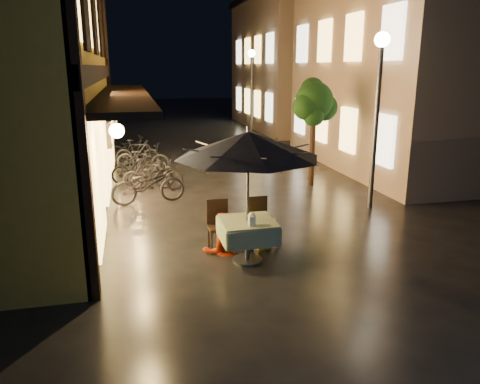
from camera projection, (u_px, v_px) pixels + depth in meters
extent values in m
plane|color=black|center=(281.00, 246.00, 9.28)|extent=(90.00, 90.00, 0.00)
cube|color=black|center=(98.00, 73.00, 11.42)|extent=(0.12, 11.00, 0.35)
cube|color=black|center=(124.00, 95.00, 11.69)|extent=(1.20, 10.50, 0.12)
cube|color=#FFC960|center=(92.00, 12.00, 10.15)|extent=(0.10, 0.90, 1.50)
cube|color=#FFC960|center=(99.00, 22.00, 12.50)|extent=(0.10, 0.90, 1.50)
cube|color=#FFC960|center=(103.00, 29.00, 14.85)|extent=(0.10, 0.90, 1.50)
cube|color=#FFC960|center=(97.00, 181.00, 8.63)|extent=(0.10, 2.20, 2.40)
cube|color=#FFC960|center=(105.00, 150.00, 11.92)|extent=(0.10, 2.20, 2.40)
cube|color=#FFC960|center=(110.00, 132.00, 15.21)|extent=(0.10, 2.20, 2.40)
cube|color=gray|center=(431.00, 72.00, 16.20)|extent=(7.00, 9.00, 6.50)
cube|color=#FFC960|center=(384.00, 140.00, 12.77)|extent=(0.10, 1.00, 1.40)
cube|color=#FFC960|center=(392.00, 32.00, 12.04)|extent=(0.10, 1.00, 1.40)
cube|color=#FFC960|center=(348.00, 130.00, 14.84)|extent=(0.10, 1.00, 1.40)
cube|color=#FFC960|center=(354.00, 37.00, 14.11)|extent=(0.10, 1.00, 1.40)
cube|color=#FFC960|center=(321.00, 122.00, 16.91)|extent=(0.10, 1.00, 1.40)
cube|color=#FFC960|center=(325.00, 41.00, 16.18)|extent=(0.10, 1.00, 1.40)
cube|color=#FFC960|center=(300.00, 116.00, 18.98)|extent=(0.10, 1.00, 1.40)
cube|color=#FFC960|center=(302.00, 44.00, 18.25)|extent=(0.10, 1.00, 1.40)
cube|color=gray|center=(310.00, 66.00, 26.95)|extent=(7.00, 10.00, 7.00)
cube|color=#FFC960|center=(269.00, 107.00, 23.11)|extent=(0.10, 1.00, 1.40)
cube|color=#FFC960|center=(270.00, 48.00, 22.39)|extent=(0.10, 1.00, 1.40)
cube|color=#FFC960|center=(257.00, 104.00, 25.18)|extent=(0.10, 1.00, 1.40)
cube|color=#FFC960|center=(258.00, 50.00, 24.45)|extent=(0.10, 1.00, 1.40)
cube|color=#FFC960|center=(247.00, 101.00, 27.25)|extent=(0.10, 1.00, 1.40)
cube|color=#FFC960|center=(247.00, 51.00, 26.52)|extent=(0.10, 1.00, 1.40)
cube|color=#FFC960|center=(239.00, 99.00, 29.32)|extent=(0.10, 1.00, 1.40)
cube|color=#FFC960|center=(239.00, 52.00, 28.59)|extent=(0.10, 1.00, 1.40)
cylinder|color=black|center=(312.00, 149.00, 13.76)|extent=(0.16, 0.16, 2.20)
sphere|color=black|center=(314.00, 101.00, 13.39)|extent=(1.10, 1.10, 1.10)
sphere|color=black|center=(324.00, 107.00, 13.61)|extent=(0.80, 0.80, 0.80)
sphere|color=black|center=(306.00, 107.00, 13.22)|extent=(0.76, 0.76, 0.76)
sphere|color=black|center=(312.00, 90.00, 13.61)|extent=(0.70, 0.70, 0.70)
sphere|color=black|center=(314.00, 116.00, 13.24)|extent=(0.60, 0.60, 0.60)
cylinder|color=#59595E|center=(376.00, 128.00, 11.30)|extent=(0.12, 0.12, 4.00)
sphere|color=#FFEBBE|center=(382.00, 40.00, 10.77)|extent=(0.36, 0.36, 0.36)
cylinder|color=#59595E|center=(251.00, 97.00, 22.59)|extent=(0.12, 0.12, 4.00)
sphere|color=#FFEBBE|center=(252.00, 53.00, 22.05)|extent=(0.36, 0.36, 0.36)
cylinder|color=#59595E|center=(248.00, 242.00, 8.49)|extent=(0.10, 0.10, 0.72)
cylinder|color=#59595E|center=(247.00, 260.00, 8.58)|extent=(0.56, 0.56, 0.04)
cube|color=#2A5A2D|center=(248.00, 222.00, 8.39)|extent=(0.95, 0.95, 0.06)
cube|color=#2A5A2D|center=(273.00, 229.00, 8.54)|extent=(0.04, 0.95, 0.33)
cube|color=#2A5A2D|center=(222.00, 233.00, 8.33)|extent=(0.04, 0.95, 0.33)
cube|color=#2A5A2D|center=(241.00, 222.00, 8.88)|extent=(0.95, 0.04, 0.33)
cube|color=#2A5A2D|center=(254.00, 240.00, 7.99)|extent=(0.95, 0.04, 0.33)
cylinder|color=#59595E|center=(248.00, 201.00, 8.29)|extent=(0.05, 0.05, 2.30)
cone|color=black|center=(248.00, 145.00, 8.03)|extent=(2.56, 2.56, 0.46)
cylinder|color=#59595E|center=(248.00, 130.00, 7.96)|extent=(0.06, 0.06, 0.12)
cube|color=black|center=(219.00, 228.00, 8.99)|extent=(0.42, 0.42, 0.05)
cube|color=black|center=(217.00, 212.00, 9.11)|extent=(0.42, 0.04, 0.55)
cylinder|color=black|center=(212.00, 243.00, 8.84)|extent=(0.04, 0.04, 0.43)
cylinder|color=black|center=(230.00, 242.00, 8.92)|extent=(0.04, 0.04, 0.43)
cylinder|color=black|center=(209.00, 237.00, 9.18)|extent=(0.04, 0.04, 0.43)
cylinder|color=black|center=(227.00, 235.00, 9.26)|extent=(0.04, 0.04, 0.43)
cube|color=black|center=(259.00, 225.00, 9.17)|extent=(0.42, 0.42, 0.05)
cube|color=black|center=(257.00, 210.00, 9.28)|extent=(0.42, 0.04, 0.55)
cylinder|color=black|center=(253.00, 240.00, 9.02)|extent=(0.04, 0.04, 0.43)
cylinder|color=black|center=(270.00, 238.00, 9.10)|extent=(0.04, 0.04, 0.43)
cylinder|color=black|center=(248.00, 233.00, 9.36)|extent=(0.04, 0.04, 0.43)
cylinder|color=black|center=(265.00, 232.00, 9.44)|extent=(0.04, 0.04, 0.43)
cube|color=white|center=(252.00, 221.00, 8.08)|extent=(0.11, 0.11, 0.18)
cube|color=#FFD88C|center=(252.00, 221.00, 8.08)|extent=(0.07, 0.07, 0.12)
cone|color=white|center=(252.00, 214.00, 8.05)|extent=(0.16, 0.16, 0.07)
imported|color=red|center=(221.00, 214.00, 8.80)|extent=(0.83, 0.69, 1.54)
imported|color=yellow|center=(263.00, 213.00, 9.03)|extent=(0.98, 0.65, 1.41)
imported|color=black|center=(148.00, 185.00, 12.06)|extent=(1.98, 0.94, 1.00)
imported|color=black|center=(148.00, 174.00, 13.47)|extent=(1.48, 0.44, 0.89)
imported|color=black|center=(155.00, 175.00, 13.47)|extent=(1.67, 0.84, 0.84)
imported|color=black|center=(135.00, 168.00, 14.28)|extent=(1.55, 0.83, 0.90)
imported|color=black|center=(143.00, 158.00, 15.73)|extent=(1.93, 1.19, 0.96)
imported|color=black|center=(137.00, 153.00, 16.70)|extent=(1.62, 0.75, 0.94)
imported|color=black|center=(130.00, 148.00, 17.95)|extent=(1.73, 0.97, 0.86)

